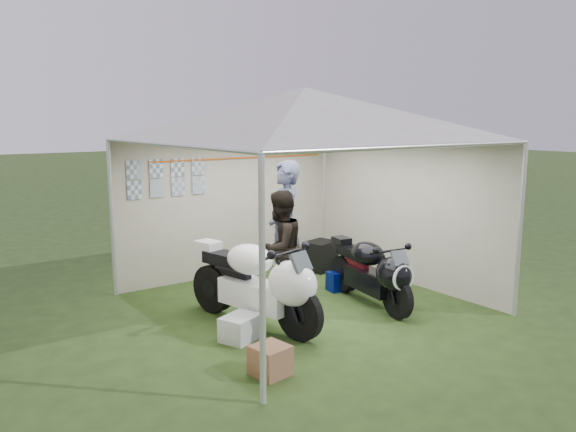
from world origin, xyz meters
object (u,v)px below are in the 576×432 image
at_px(motorcycle_white, 260,281).
at_px(crate_1, 270,360).
at_px(person_dark_jacket, 280,248).
at_px(canopy_tent, 303,120).
at_px(paddock_stand, 340,281).
at_px(person_blue_jacket, 285,230).
at_px(crate_0, 240,328).
at_px(motorcycle_black, 373,271).
at_px(equipment_box, 320,256).

height_order(motorcycle_white, crate_1, motorcycle_white).
bearing_deg(motorcycle_white, person_dark_jacket, 26.26).
bearing_deg(canopy_tent, motorcycle_white, -157.60).
xyz_separation_m(paddock_stand, crate_1, (-2.48, -1.77, 0.01)).
distance_m(paddock_stand, crate_1, 3.05).
height_order(person_blue_jacket, crate_0, person_blue_jacket).
bearing_deg(crate_0, person_blue_jacket, 36.38).
xyz_separation_m(person_dark_jacket, person_blue_jacket, (0.24, 0.22, 0.19)).
distance_m(motorcycle_white, crate_1, 1.41).
xyz_separation_m(canopy_tent, person_blue_jacket, (-0.02, 0.40, -1.57)).
bearing_deg(person_blue_jacket, motorcycle_black, 61.82).
height_order(motorcycle_white, motorcycle_black, motorcycle_white).
bearing_deg(paddock_stand, person_blue_jacket, 166.52).
xyz_separation_m(paddock_stand, crate_0, (-2.26, -0.80, 0.00)).
distance_m(person_dark_jacket, equipment_box, 2.02).
height_order(motorcycle_white, person_dark_jacket, person_dark_jacket).
xyz_separation_m(motorcycle_white, motorcycle_black, (1.71, -0.25, -0.09)).
bearing_deg(paddock_stand, person_dark_jacket, -179.50).
height_order(motorcycle_white, equipment_box, motorcycle_white).
relative_size(person_blue_jacket, equipment_box, 3.94).
distance_m(person_dark_jacket, crate_0, 1.53).
relative_size(motorcycle_black, crate_1, 5.40).
bearing_deg(canopy_tent, motorcycle_black, -41.29).
bearing_deg(canopy_tent, person_blue_jacket, 92.31).
distance_m(paddock_stand, crate_0, 2.40).
relative_size(motorcycle_black, paddock_stand, 4.83).
height_order(paddock_stand, person_dark_jacket, person_dark_jacket).
distance_m(person_blue_jacket, crate_0, 1.91).
distance_m(equipment_box, crate_1, 4.11).
height_order(crate_0, crate_1, crate_1).
relative_size(motorcycle_black, equipment_box, 3.64).
distance_m(motorcycle_white, person_blue_jacket, 1.31).
bearing_deg(motorcycle_white, paddock_stand, 4.85).
bearing_deg(crate_1, canopy_tent, 44.41).
relative_size(canopy_tent, paddock_stand, 14.71).
bearing_deg(paddock_stand, crate_1, -144.53).
xyz_separation_m(person_dark_jacket, crate_0, (-1.13, -0.79, -0.66)).
distance_m(motorcycle_white, crate_0, 0.65).
xyz_separation_m(person_blue_jacket, equipment_box, (1.36, 0.86, -0.75)).
relative_size(motorcycle_white, equipment_box, 4.22).
distance_m(canopy_tent, person_blue_jacket, 1.62).
bearing_deg(person_blue_jacket, motorcycle_white, -23.94).
relative_size(canopy_tent, crate_0, 12.80).
bearing_deg(equipment_box, person_blue_jacket, -147.83).
xyz_separation_m(paddock_stand, person_dark_jacket, (-1.13, -0.01, 0.67)).
height_order(person_blue_jacket, equipment_box, person_blue_jacket).
distance_m(canopy_tent, paddock_stand, 2.59).
xyz_separation_m(canopy_tent, crate_0, (-1.39, -0.61, -2.43)).
distance_m(motorcycle_black, crate_1, 2.56).
height_order(motorcycle_white, crate_0, motorcycle_white).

